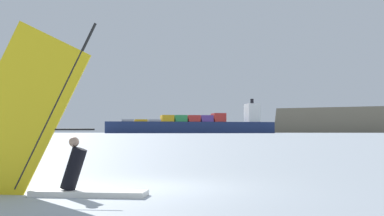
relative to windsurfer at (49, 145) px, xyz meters
The scene contains 3 objects.
ground_plane 2.60m from the windsurfer, 47.20° to the left, with size 4000.00×4000.00×0.00m, color #9EA8B2.
windsurfer is the anchor object (origin of this frame).
cargo_ship 548.30m from the windsurfer, 102.09° to the left, with size 194.33×100.53×41.69m.
Camera 1 is at (3.66, -10.99, 1.36)m, focal length 44.04 mm.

